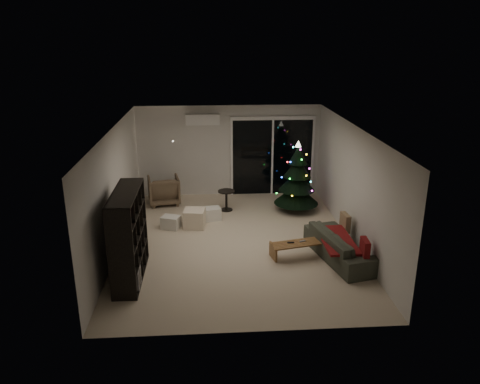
% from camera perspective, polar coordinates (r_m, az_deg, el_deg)
% --- Properties ---
extents(room, '(6.50, 7.51, 2.60)m').
position_cam_1_polar(room, '(11.31, 1.38, 1.81)').
color(room, beige).
rests_on(room, ground).
extents(bookshelf, '(0.53, 1.70, 1.68)m').
position_cam_1_polar(bookshelf, '(8.77, -14.77, -5.22)').
color(bookshelf, black).
rests_on(bookshelf, floor).
extents(media_cabinet, '(0.41, 1.08, 0.67)m').
position_cam_1_polar(media_cabinet, '(10.08, -13.32, -5.02)').
color(media_cabinet, black).
rests_on(media_cabinet, floor).
extents(stereo, '(0.34, 0.40, 0.14)m').
position_cam_1_polar(stereo, '(9.92, -13.49, -2.87)').
color(stereo, black).
rests_on(stereo, media_cabinet).
extents(armchair, '(0.92, 0.94, 0.74)m').
position_cam_1_polar(armchair, '(12.56, -9.27, 0.21)').
color(armchair, brown).
rests_on(armchair, floor).
extents(ottoman, '(0.53, 0.53, 0.43)m').
position_cam_1_polar(ottoman, '(11.00, -5.57, -3.21)').
color(ottoman, beige).
rests_on(ottoman, floor).
extents(cardboard_box_a, '(0.49, 0.43, 0.29)m').
position_cam_1_polar(cardboard_box_a, '(11.02, -8.42, -3.68)').
color(cardboard_box_a, silver).
rests_on(cardboard_box_a, floor).
extents(cardboard_box_b, '(0.50, 0.41, 0.30)m').
position_cam_1_polar(cardboard_box_b, '(11.41, -3.52, -2.66)').
color(cardboard_box_b, silver).
rests_on(cardboard_box_b, floor).
extents(side_table, '(0.53, 0.53, 0.53)m').
position_cam_1_polar(side_table, '(11.96, -1.67, -1.04)').
color(side_table, black).
rests_on(side_table, floor).
extents(floor_lamp, '(0.25, 0.25, 1.57)m').
position_cam_1_polar(floor_lamp, '(13.14, -8.00, 2.99)').
color(floor_lamp, black).
rests_on(floor_lamp, floor).
extents(sofa, '(1.18, 2.07, 0.57)m').
position_cam_1_polar(sofa, '(9.64, 12.23, -6.40)').
color(sofa, '#343A2A').
rests_on(sofa, floor).
extents(sofa_throw, '(0.61, 1.40, 0.05)m').
position_cam_1_polar(sofa_throw, '(9.56, 11.71, -5.74)').
color(sofa_throw, maroon).
rests_on(sofa_throw, sofa).
extents(cushion_a, '(0.14, 0.38, 0.37)m').
position_cam_1_polar(cushion_a, '(10.19, 12.70, -3.62)').
color(cushion_a, '#8D7855').
rests_on(cushion_a, sofa).
extents(cushion_b, '(0.14, 0.38, 0.37)m').
position_cam_1_polar(cushion_b, '(9.06, 14.97, -6.72)').
color(cushion_b, maroon).
rests_on(cushion_b, sofa).
extents(coffee_table, '(1.11, 0.59, 0.34)m').
position_cam_1_polar(coffee_table, '(9.57, 7.06, -7.06)').
color(coffee_table, brown).
rests_on(coffee_table, floor).
extents(remote_a, '(0.13, 0.04, 0.02)m').
position_cam_1_polar(remote_a, '(9.46, 6.20, -6.14)').
color(remote_a, black).
rests_on(remote_a, coffee_table).
extents(remote_b, '(0.13, 0.08, 0.02)m').
position_cam_1_polar(remote_b, '(9.55, 7.64, -5.95)').
color(remote_b, slate).
rests_on(remote_b, coffee_table).
extents(christmas_tree, '(1.33, 1.33, 1.82)m').
position_cam_1_polar(christmas_tree, '(11.82, 6.97, 1.89)').
color(christmas_tree, black).
rests_on(christmas_tree, floor).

